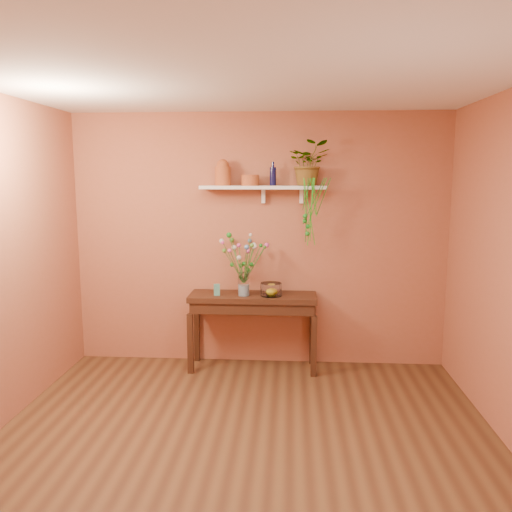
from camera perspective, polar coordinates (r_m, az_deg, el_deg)
name	(u,v)px	position (r m, az deg, el deg)	size (l,w,h in m)	color
room	(241,276)	(3.57, -1.67, -2.25)	(4.04, 4.04, 2.70)	#54361D
sideboard	(253,305)	(5.44, -0.35, -5.48)	(1.33, 0.43, 0.81)	#371C11
wall_shelf	(264,188)	(5.37, 0.88, 7.56)	(1.30, 0.24, 0.19)	white
terracotta_jug	(223,173)	(5.40, -3.70, 9.15)	(0.17, 0.17, 0.27)	#AB5532
terracotta_pot	(250,180)	(5.35, -0.65, 8.38)	(0.18, 0.18, 0.11)	#AB5532
blue_bottle	(273,176)	(5.38, 1.89, 8.85)	(0.08, 0.08, 0.24)	#0D0E36
spider_plant	(309,163)	(5.37, 5.86, 10.19)	(0.41, 0.36, 0.46)	#1B6F1D
plant_fronds	(309,215)	(5.23, 5.86, 4.50)	(0.27, 0.27, 0.69)	#1B6F1D
glass_vase	(244,286)	(5.34, -1.38, -3.33)	(0.12, 0.12, 0.24)	white
bouquet	(243,252)	(5.31, -1.46, 0.46)	(0.52, 0.58, 0.52)	#386B28
glass_bowl	(271,290)	(5.34, 1.68, -3.77)	(0.22, 0.22, 0.13)	white
lemon	(271,291)	(5.36, 1.72, -3.91)	(0.08, 0.08, 0.08)	yellow
carton	(217,290)	(5.37, -4.36, -3.75)	(0.06, 0.04, 0.12)	teal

